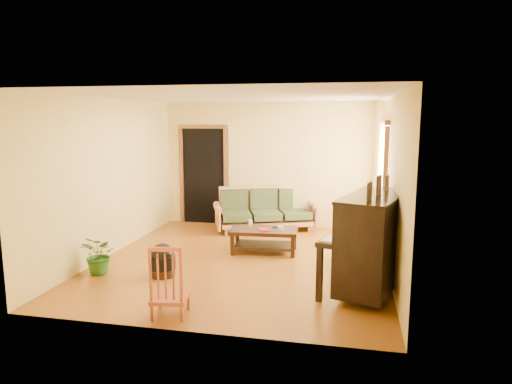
% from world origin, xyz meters
% --- Properties ---
extents(floor, '(5.00, 5.00, 0.00)m').
position_xyz_m(floor, '(0.00, 0.00, 0.00)').
color(floor, '#6A370D').
rests_on(floor, ground).
extents(doorway, '(1.08, 0.16, 2.05)m').
position_xyz_m(doorway, '(-1.45, 2.48, 1.02)').
color(doorway, black).
rests_on(doorway, floor).
extents(window, '(0.12, 1.36, 1.46)m').
position_xyz_m(window, '(2.21, 1.30, 1.50)').
color(window, white).
rests_on(window, right_wall).
extents(sofa, '(2.20, 1.52, 0.87)m').
position_xyz_m(sofa, '(-0.01, 2.07, 0.43)').
color(sofa, '#A3643C').
rests_on(sofa, floor).
extents(coffee_table, '(1.17, 0.69, 0.41)m').
position_xyz_m(coffee_table, '(0.24, 0.55, 0.21)').
color(coffee_table, black).
rests_on(coffee_table, floor).
extents(armchair, '(0.87, 0.90, 0.77)m').
position_xyz_m(armchair, '(1.87, 0.28, 0.38)').
color(armchair, '#A3643C').
rests_on(armchair, floor).
extents(piano, '(1.26, 1.67, 1.30)m').
position_xyz_m(piano, '(1.96, -0.92, 0.65)').
color(piano, black).
rests_on(piano, floor).
extents(footstool, '(0.46, 0.46, 0.36)m').
position_xyz_m(footstool, '(-0.98, -0.92, 0.18)').
color(footstool, black).
rests_on(footstool, floor).
extents(red_chair, '(0.46, 0.49, 0.86)m').
position_xyz_m(red_chair, '(-0.36, -2.14, 0.43)').
color(red_chair, maroon).
rests_on(red_chair, floor).
extents(leaning_frame, '(0.43, 0.16, 0.56)m').
position_xyz_m(leaning_frame, '(1.77, 2.38, 0.28)').
color(leaning_frame, '#B37C3B').
rests_on(leaning_frame, floor).
extents(ceramic_crock, '(0.25, 0.25, 0.27)m').
position_xyz_m(ceramic_crock, '(1.94, 2.32, 0.13)').
color(ceramic_crock, '#2E4A8C').
rests_on(ceramic_crock, floor).
extents(potted_plant, '(0.65, 0.60, 0.58)m').
position_xyz_m(potted_plant, '(-1.91, -1.01, 0.29)').
color(potted_plant, '#245B1A').
rests_on(potted_plant, floor).
extents(book, '(0.23, 0.25, 0.02)m').
position_xyz_m(book, '(0.19, 0.43, 0.42)').
color(book, '#A61F16').
rests_on(book, coffee_table).
extents(candle, '(0.08, 0.08, 0.11)m').
position_xyz_m(candle, '(-0.03, 0.72, 0.47)').
color(candle, white).
rests_on(candle, coffee_table).
extents(glass_jar, '(0.11, 0.11, 0.06)m').
position_xyz_m(glass_jar, '(0.53, 0.53, 0.44)').
color(glass_jar, silver).
rests_on(glass_jar, coffee_table).
extents(remote, '(0.15, 0.06, 0.02)m').
position_xyz_m(remote, '(0.44, 0.67, 0.42)').
color(remote, black).
rests_on(remote, coffee_table).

